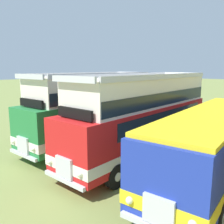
{
  "coord_description": "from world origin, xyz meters",
  "views": [
    {
      "loc": [
        -2.71,
        -10.62,
        4.82
      ],
      "look_at": [
        -12.12,
        0.85,
        2.09
      ],
      "focal_mm": 38.7,
      "sensor_mm": 36.0,
      "label": 1
    }
  ],
  "objects": [
    {
      "name": "bus_third_in_row",
      "position": [
        -5.67,
        -0.06,
        1.75
      ],
      "size": [
        3.01,
        10.76,
        2.99
      ],
      "color": "#1E339E",
      "rests_on": "ground"
    },
    {
      "name": "bus_first_in_row",
      "position": [
        -13.22,
        0.32,
        2.35
      ],
      "size": [
        2.65,
        9.82,
        4.52
      ],
      "color": "#237538",
      "rests_on": "ground"
    },
    {
      "name": "bus_second_in_row",
      "position": [
        -9.44,
        0.22,
        2.36
      ],
      "size": [
        2.8,
        10.61,
        4.52
      ],
      "color": "red",
      "rests_on": "ground"
    }
  ]
}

